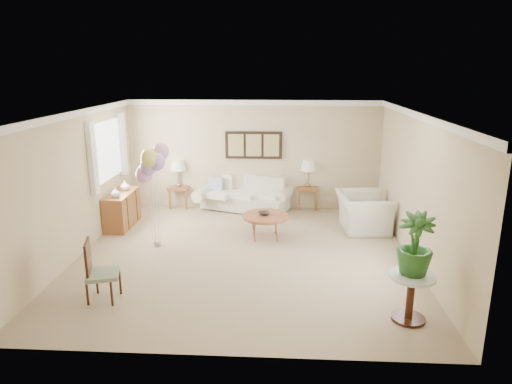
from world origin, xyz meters
The scene contains 18 objects.
ground_plane centered at (0.00, 0.00, 0.00)m, with size 6.00×6.00×0.00m, color tan.
room_shell centered at (-0.11, 0.09, 1.63)m, with size 6.04×6.04×2.60m.
wall_art_triptych centered at (0.00, 2.96, 1.55)m, with size 1.35×0.06×0.65m.
sofa centered at (-0.20, 2.84, 0.32)m, with size 2.48×1.46×0.82m.
end_table_left centered at (-1.83, 2.94, 0.45)m, with size 0.49×0.45×0.54m.
end_table_right centered at (1.30, 3.00, 0.47)m, with size 0.51×0.47×0.56m.
lamp_left centered at (-1.83, 2.94, 1.03)m, with size 0.37×0.37×0.65m.
lamp_right centered at (1.30, 3.00, 1.05)m, with size 0.36×0.36×0.64m.
coffee_table centered at (0.36, 0.96, 0.44)m, with size 0.94×0.94×0.48m.
decor_bowl centered at (0.32, 0.97, 0.51)m, with size 0.24×0.24×0.06m, color #2A231F.
armchair centered at (2.38, 1.57, 0.38)m, with size 1.18×1.03×0.77m, color beige.
side_table centered at (2.42, -2.05, 0.51)m, with size 0.62×0.62×0.67m.
potted_plant centered at (2.42, -2.02, 1.09)m, with size 0.47×0.47×0.84m, color #174C18.
accent_chair centered at (-2.00, -1.73, 0.48)m, with size 0.55×0.55×0.92m.
credenza centered at (-2.76, 1.50, 0.37)m, with size 0.46×1.20×0.74m.
vase_white centered at (-2.74, 1.14, 0.84)m, with size 0.20×0.20×0.20m, color #B4B4CF.
vase_sage centered at (-2.74, 1.73, 0.84)m, with size 0.20×0.20×0.21m, color silver.
balloon_cluster centered at (-1.72, 0.38, 1.65)m, with size 0.60×0.59×2.00m.
Camera 1 is at (0.66, -7.70, 3.33)m, focal length 32.00 mm.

